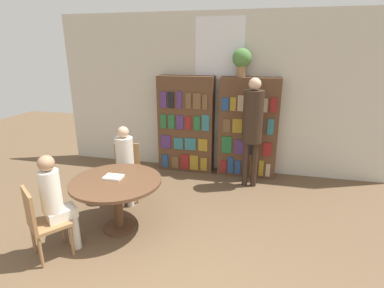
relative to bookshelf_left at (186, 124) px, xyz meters
The scene contains 11 objects.
wall_back 0.85m from the bookshelf_left, 18.01° to the left, with size 6.40×0.07×3.00m.
bookshelf_left is the anchor object (origin of this frame).
bookshelf_right 1.20m from the bookshelf_left, ahead, with size 1.08×0.34×1.87m.
flower_vase 1.60m from the bookshelf_left, ahead, with size 0.34×0.34×0.49m.
reading_table 2.33m from the bookshelf_left, 98.94° to the right, with size 1.18×1.18×0.72m.
chair_near_camera 3.19m from the bookshelf_left, 106.89° to the right, with size 0.56×0.56×0.89m.
chair_left_side 1.59m from the bookshelf_left, 114.43° to the right, with size 0.50×0.50×0.89m.
seated_reader_left 1.68m from the bookshelf_left, 110.34° to the right, with size 0.35×0.41×1.23m.
seated_reader_right 2.99m from the bookshelf_left, 105.67° to the right, with size 0.38×0.39×1.24m.
librarian_standing 1.41m from the bookshelf_left, 21.30° to the right, with size 0.34×0.61×1.90m.
open_book_on_table 2.28m from the bookshelf_left, 100.57° to the right, with size 0.24×0.18×0.03m.
Camera 1 is at (0.84, -1.84, 2.35)m, focal length 28.00 mm.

